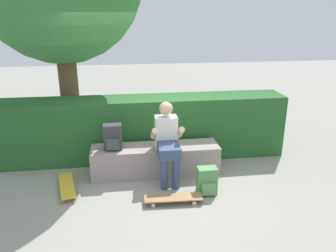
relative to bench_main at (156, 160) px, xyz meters
name	(u,v)px	position (x,y,z in m)	size (l,w,h in m)	color
ground_plane	(158,181)	(0.00, -0.30, -0.23)	(24.00, 24.00, 0.00)	gray
bench_main	(156,160)	(0.00, 0.00, 0.00)	(2.04, 0.50, 0.47)	gray
person_skater	(167,140)	(0.16, -0.22, 0.43)	(0.49, 0.62, 1.22)	white
skateboard_near_person	(173,198)	(0.15, -0.94, -0.16)	(0.81, 0.23, 0.09)	olive
skateboard_beside_bench	(67,186)	(-1.36, -0.39, -0.16)	(0.37, 0.82, 0.09)	gold
backpack_on_bench	(113,137)	(-0.66, -0.01, 0.43)	(0.28, 0.23, 0.40)	#333338
backpack_on_ground	(207,181)	(0.67, -0.74, -0.04)	(0.28, 0.23, 0.40)	#51894C
hedge_row	(145,128)	(-0.12, 0.67, 0.32)	(4.95, 0.64, 1.10)	#255827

